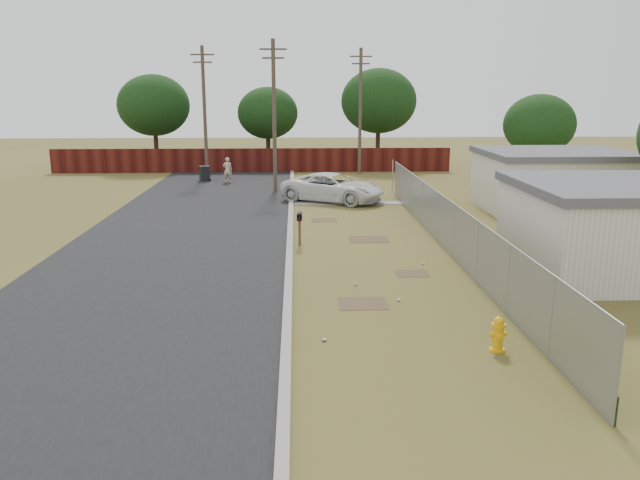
{
  "coord_description": "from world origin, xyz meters",
  "views": [
    {
      "loc": [
        -2.73,
        -22.2,
        6.1
      ],
      "look_at": [
        -1.93,
        -1.56,
        1.1
      ],
      "focal_mm": 35.0,
      "sensor_mm": 36.0,
      "label": 1
    }
  ],
  "objects_px": {
    "mailbox": "(300,219)",
    "pedestrian": "(228,170)",
    "trash_bin": "(205,173)",
    "fire_hydrant": "(498,334)",
    "pickup_truck": "(333,188)"
  },
  "relations": [
    {
      "from": "pickup_truck",
      "to": "pedestrian",
      "type": "distance_m",
      "value": 10.14
    },
    {
      "from": "mailbox",
      "to": "fire_hydrant",
      "type": "bearing_deg",
      "value": -66.33
    },
    {
      "from": "fire_hydrant",
      "to": "trash_bin",
      "type": "distance_m",
      "value": 31.06
    },
    {
      "from": "fire_hydrant",
      "to": "pedestrian",
      "type": "xyz_separation_m",
      "value": [
        -9.37,
        28.28,
        0.42
      ]
    },
    {
      "from": "mailbox",
      "to": "pedestrian",
      "type": "bearing_deg",
      "value": 104.94
    },
    {
      "from": "pickup_truck",
      "to": "pedestrian",
      "type": "relative_size",
      "value": 3.37
    },
    {
      "from": "mailbox",
      "to": "trash_bin",
      "type": "distance_m",
      "value": 19.5
    },
    {
      "from": "trash_bin",
      "to": "mailbox",
      "type": "bearing_deg",
      "value": -70.95
    },
    {
      "from": "pickup_truck",
      "to": "pedestrian",
      "type": "bearing_deg",
      "value": 69.57
    },
    {
      "from": "mailbox",
      "to": "pedestrian",
      "type": "distance_m",
      "value": 18.29
    },
    {
      "from": "pickup_truck",
      "to": "trash_bin",
      "type": "xyz_separation_m",
      "value": [
        -8.3,
        8.43,
        -0.26
      ]
    },
    {
      "from": "pedestrian",
      "to": "trash_bin",
      "type": "relative_size",
      "value": 1.65
    },
    {
      "from": "pedestrian",
      "to": "trash_bin",
      "type": "height_order",
      "value": "pedestrian"
    },
    {
      "from": "pedestrian",
      "to": "fire_hydrant",
      "type": "bearing_deg",
      "value": 107.66
    },
    {
      "from": "mailbox",
      "to": "trash_bin",
      "type": "relative_size",
      "value": 1.31
    }
  ]
}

